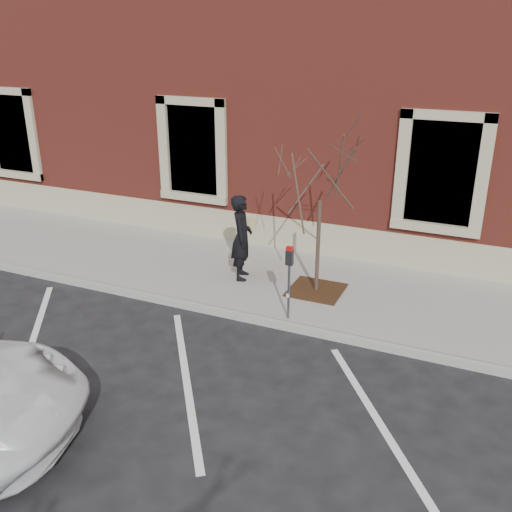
% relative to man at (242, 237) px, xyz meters
% --- Properties ---
extents(ground, '(120.00, 120.00, 0.00)m').
position_rel_man_xyz_m(ground, '(0.73, -1.49, -1.08)').
color(ground, '#28282B').
rests_on(ground, ground).
extents(sidewalk_near, '(40.00, 3.50, 0.15)m').
position_rel_man_xyz_m(sidewalk_near, '(0.73, 0.26, -1.01)').
color(sidewalk_near, '#99958F').
rests_on(sidewalk_near, ground).
extents(curb_near, '(40.00, 0.12, 0.15)m').
position_rel_man_xyz_m(curb_near, '(0.73, -1.54, -1.01)').
color(curb_near, '#9E9E99').
rests_on(curb_near, ground).
extents(parking_stripes, '(28.00, 4.40, 0.01)m').
position_rel_man_xyz_m(parking_stripes, '(0.73, -3.69, -1.08)').
color(parking_stripes, silver).
rests_on(parking_stripes, ground).
extents(building_civic, '(40.00, 8.62, 8.00)m').
position_rel_man_xyz_m(building_civic, '(0.73, 6.25, 2.91)').
color(building_civic, maroon).
rests_on(building_civic, ground).
extents(man, '(0.64, 0.79, 1.86)m').
position_rel_man_xyz_m(man, '(0.00, 0.00, 0.00)').
color(man, black).
rests_on(man, sidewalk_near).
extents(parking_meter, '(0.13, 0.10, 1.45)m').
position_rel_man_xyz_m(parking_meter, '(1.60, -1.37, 0.07)').
color(parking_meter, '#595B60').
rests_on(parking_meter, sidewalk_near).
extents(tree_grate, '(1.09, 1.09, 0.03)m').
position_rel_man_xyz_m(tree_grate, '(1.70, 0.01, -0.92)').
color(tree_grate, '#3F2614').
rests_on(tree_grate, sidewalk_near).
extents(sapling, '(2.12, 2.12, 3.53)m').
position_rel_man_xyz_m(sapling, '(1.70, 0.01, 1.54)').
color(sapling, '#4C392E').
rests_on(sapling, sidewalk_near).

